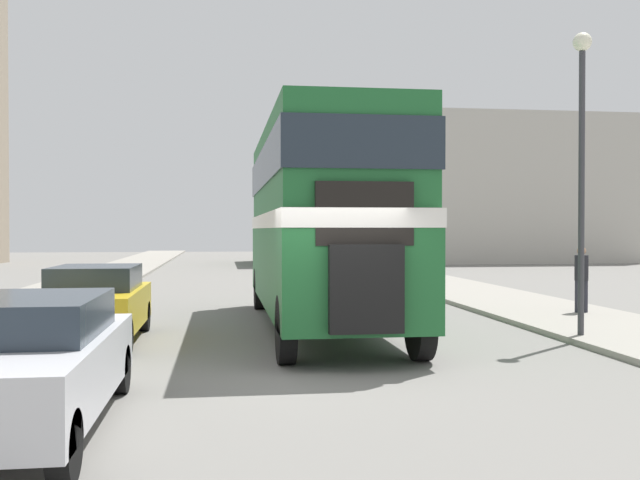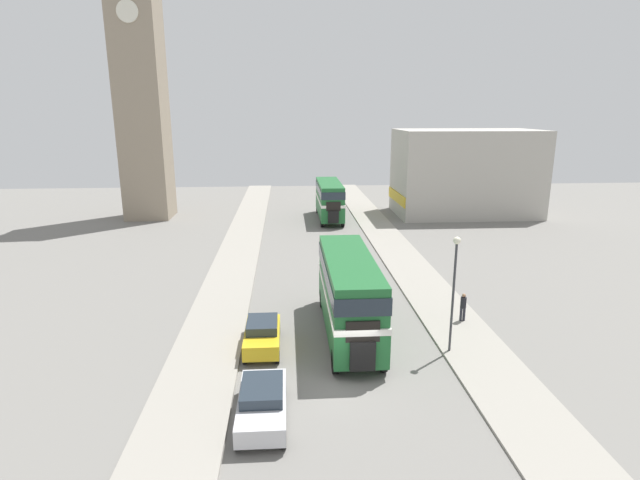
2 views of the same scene
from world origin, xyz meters
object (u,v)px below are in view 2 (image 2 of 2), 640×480
Objects in this scene: bus_distant at (329,197)px; car_parked_mid at (262,334)px; double_decker_bus at (349,289)px; pedestrian_walking at (463,305)px; street_lamp at (454,278)px; church_tower at (138,51)px; car_parked_near at (262,402)px.

car_parked_mid is at bearing -101.16° from bus_distant.
pedestrian_walking is at bearing 9.16° from double_decker_bus.
street_lamp is at bearing -84.14° from bus_distant.
bus_distant is at bearing 95.86° from street_lamp.
street_lamp is at bearing -55.92° from church_tower.
car_parked_near is at bearing -98.96° from bus_distant.
street_lamp reaches higher than pedestrian_walking.
bus_distant reaches higher than pedestrian_walking.
bus_distant is 1.64× the size of street_lamp.
double_decker_bus is 5.09m from car_parked_mid.
church_tower is (-23.32, 34.47, 13.78)m from street_lamp.
bus_distant is 5.91× the size of pedestrian_walking.
pedestrian_walking reaches higher than car_parked_near.
double_decker_bus is 0.29× the size of church_tower.
bus_distant is at bearing 87.06° from double_decker_bus.
street_lamp reaches higher than car_parked_near.
car_parked_mid is 9.93m from street_lamp.
double_decker_bus is at bearing 59.98° from car_parked_near.
bus_distant is 28.80m from pedestrian_walking.
bus_distant is at bearing 81.04° from car_parked_near.
church_tower is at bearing 120.08° from double_decker_bus.
car_parked_near is (-4.29, -7.43, -1.83)m from double_decker_bus.
church_tower reaches higher than car_parked_near.
pedestrian_walking is (10.97, 8.51, 0.29)m from car_parked_near.
car_parked_near is 2.63× the size of pedestrian_walking.
double_decker_bus is at bearing 16.60° from car_parked_mid.
pedestrian_walking reaches higher than car_parked_mid.
pedestrian_walking is at bearing -50.81° from church_tower.
bus_distant is at bearing 100.34° from pedestrian_walking.
car_parked_near is at bearing -142.21° from pedestrian_walking.
car_parked_mid is at bearing -163.40° from double_decker_bus.
pedestrian_walking is 0.28× the size of street_lamp.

